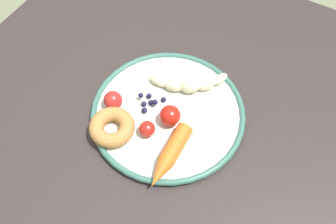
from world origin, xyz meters
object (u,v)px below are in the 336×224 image
blueberry_pile (150,102)px  tomato_near (170,116)px  carrot_orange (169,156)px  tomato_mid (147,129)px  banana (190,84)px  dining_table (156,129)px  tomato_far (113,100)px  plate (168,113)px  donut (112,127)px

blueberry_pile → tomato_near: size_ratio=1.29×
carrot_orange → tomato_mid: 0.07m
carrot_orange → banana: bearing=105.4°
dining_table → tomato_mid: 0.13m
banana → tomato_far: tomato_far is taller
plate → carrot_orange: carrot_orange is taller
plate → tomato_far: size_ratio=8.14×
dining_table → blueberry_pile: (-0.01, -0.00, 0.11)m
tomato_near → tomato_far: (-0.12, -0.03, -0.00)m
plate → tomato_mid: size_ratio=9.93×
tomato_near → tomato_far: size_ratio=1.08×
donut → blueberry_pile: size_ratio=1.65×
donut → carrot_orange: bearing=0.8°
blueberry_pile → plate: bearing=3.5°
banana → tomato_mid: tomato_mid is taller
carrot_orange → tomato_near: 0.09m
dining_table → plate: 0.10m
dining_table → tomato_near: bearing=-19.9°
tomato_near → tomato_far: 0.12m
tomato_near → dining_table: bearing=160.1°
donut → tomato_mid: tomato_mid is taller
plate → tomato_near: size_ratio=7.53×
tomato_far → plate: bearing=22.0°
plate → tomato_near: 0.03m
blueberry_pile → tomato_near: (0.06, -0.01, 0.01)m
carrot_orange → tomato_far: size_ratio=3.51×
dining_table → tomato_near: 0.13m
banana → donut: same height
dining_table → tomato_far: tomato_far is taller
banana → carrot_orange: bearing=-74.6°
donut → dining_table: bearing=65.3°
tomato_far → banana: bearing=46.3°
plate → blueberry_pile: (-0.04, -0.00, 0.01)m
carrot_orange → donut: size_ratio=1.52×
carrot_orange → tomato_mid: size_ratio=4.29×
plate → carrot_orange: (0.06, -0.09, 0.02)m
tomato_mid → plate: bearing=80.0°
carrot_orange → tomato_mid: same height
dining_table → plate: bearing=0.8°
donut → blueberry_pile: bearing=71.3°
dining_table → carrot_orange: bearing=-46.7°
carrot_orange → tomato_mid: bearing=156.5°
plate → tomato_far: 0.12m
dining_table → plate: (0.03, 0.00, 0.10)m
tomato_mid → tomato_far: size_ratio=0.82×
tomato_mid → carrot_orange: bearing=-23.5°
banana → carrot_orange: 0.17m
donut → tomato_near: tomato_near is taller
tomato_near → tomato_mid: tomato_near is taller
donut → tomato_far: 0.06m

